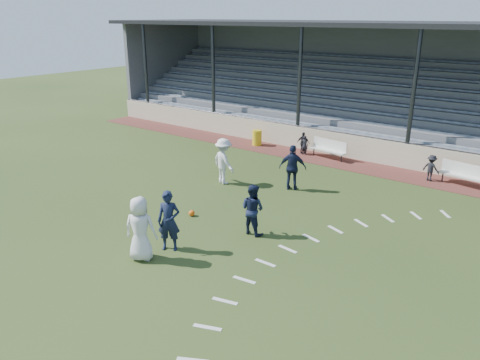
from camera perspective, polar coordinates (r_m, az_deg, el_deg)
name	(u,v)px	position (r m, az deg, el deg)	size (l,w,h in m)	color
ground	(194,237)	(15.70, -5.58, -6.91)	(90.00, 90.00, 0.00)	#2B3C18
cinder_track	(337,162)	(23.90, 11.71, 2.19)	(34.00, 2.00, 0.02)	#502520
retaining_wall	(347,146)	(24.65, 12.88, 4.06)	(34.00, 0.18, 1.20)	beige
bench_left	(329,147)	(24.27, 10.78, 3.93)	(2.04, 0.72, 0.95)	silver
bench_right	(464,173)	(22.18, 25.64, 0.82)	(2.04, 0.79, 0.95)	silver
trash_bin	(257,138)	(26.34, 2.08, 5.18)	(0.53, 0.53, 0.85)	gold
football	(192,213)	(17.22, -5.91, -4.04)	(0.22, 0.22, 0.22)	#E3570D
player_white_lead	(140,229)	(14.19, -12.06, -5.83)	(0.97, 0.63, 1.99)	silver
player_navy_lead	(169,221)	(14.61, -8.67, -4.96)	(0.70, 0.46, 1.93)	#121A32
player_navy_mid	(253,209)	(15.54, 1.55, -3.57)	(0.85, 0.66, 1.74)	#121A32
player_white_wing	(224,161)	(20.17, -2.00, 2.30)	(1.29, 0.74, 2.00)	silver
player_navy_wing	(293,168)	(19.55, 6.44, 1.51)	(1.13, 0.47, 1.92)	#121A32
sub_left_near	(305,145)	(24.69, 7.88, 4.24)	(0.37, 0.25, 1.03)	black
sub_left_far	(303,143)	(24.86, 7.72, 4.50)	(0.67, 0.28, 1.15)	black
sub_right	(431,168)	(22.18, 22.27, 1.37)	(0.76, 0.44, 1.17)	black
grandstand	(384,102)	(28.59, 17.19, 9.08)	(34.60, 9.00, 6.61)	slate
penalty_arc	(303,276)	(13.55, 7.64, -11.58)	(3.89, 14.63, 0.01)	silver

